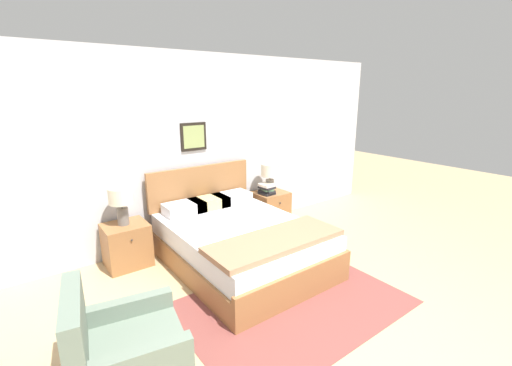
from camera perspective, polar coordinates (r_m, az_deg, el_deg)
ground_plane at (r=3.32m, az=15.38°, el=-24.57°), size 16.00×16.00×0.00m
wall_back at (r=4.89m, az=-10.68°, el=5.56°), size 7.19×0.09×2.60m
area_rug_main at (r=3.69m, az=6.11°, el=-19.42°), size 2.21×1.55×0.01m
bed at (r=4.29m, az=-2.77°, el=-9.66°), size 1.55×2.09×1.07m
armchair at (r=2.89m, az=-21.20°, el=-25.22°), size 0.87×0.83×0.83m
nightstand_near_window at (r=4.54m, az=-20.73°, el=-9.61°), size 0.51×0.48×0.53m
nightstand_by_door at (r=5.52m, az=2.43°, el=-4.19°), size 0.51×0.48×0.53m
table_lamp_near_window at (r=4.35m, az=-21.56°, el=-2.56°), size 0.28×0.28×0.46m
table_lamp_by_door at (r=5.35m, az=2.33°, el=1.71°), size 0.28×0.28×0.46m
book_thick_bottom at (r=5.33m, az=1.81°, el=-1.68°), size 0.21×0.23×0.04m
book_hardcover_middle at (r=5.32m, az=1.82°, el=-1.33°), size 0.19×0.26×0.03m
book_novel_upper at (r=5.31m, az=1.82°, el=-1.04°), size 0.18×0.24×0.03m
book_slim_near_top at (r=5.30m, az=1.82°, el=-0.72°), size 0.21×0.24×0.04m
book_paperback_top at (r=5.29m, az=1.82°, el=-0.33°), size 0.21×0.22×0.04m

